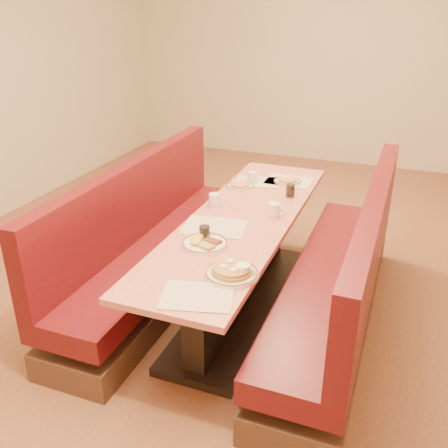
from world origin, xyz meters
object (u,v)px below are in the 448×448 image
(coffee_mug_a, at_px, (243,272))
(coffee_mug_b, at_px, (215,199))
(coffee_mug_d, at_px, (253,177))
(soda_tumbler_mid, at_px, (290,190))
(pancake_plate, at_px, (232,272))
(eggs_plate, at_px, (204,243))
(diner_table, at_px, (241,264))
(booth_right, at_px, (341,284))
(coffee_mug_c, at_px, (275,210))
(booth_left, at_px, (153,249))
(soda_tumbler_near, at_px, (205,233))

(coffee_mug_a, bearing_deg, coffee_mug_b, 113.72)
(coffee_mug_d, height_order, soda_tumbler_mid, soda_tumbler_mid)
(pancake_plate, distance_m, eggs_plate, 0.41)
(diner_table, xyz_separation_m, pancake_plate, (0.21, -0.78, 0.40))
(booth_right, xyz_separation_m, coffee_mug_c, (-0.52, 0.11, 0.44))
(booth_left, xyz_separation_m, coffee_mug_c, (0.94, 0.11, 0.44))
(booth_right, xyz_separation_m, pancake_plate, (-0.52, -0.78, 0.41))
(soda_tumbler_mid, bearing_deg, coffee_mug_d, 151.60)
(soda_tumbler_mid, bearing_deg, coffee_mug_a, -86.99)
(coffee_mug_c, bearing_deg, coffee_mug_b, -171.13)
(coffee_mug_b, distance_m, soda_tumbler_near, 0.58)
(pancake_plate, distance_m, coffee_mug_b, 1.04)
(booth_right, distance_m, pancake_plate, 1.02)
(booth_right, relative_size, pancake_plate, 8.07)
(booth_left, height_order, pancake_plate, booth_left)
(eggs_plate, distance_m, coffee_mug_b, 0.67)
(pancake_plate, relative_size, coffee_mug_c, 2.39)
(booth_right, xyz_separation_m, eggs_plate, (-0.81, -0.49, 0.41))
(diner_table, bearing_deg, coffee_mug_d, 102.44)
(pancake_plate, distance_m, soda_tumbler_near, 0.49)
(booth_right, distance_m, coffee_mug_a, 1.00)
(eggs_plate, height_order, soda_tumbler_mid, soda_tumbler_mid)
(coffee_mug_c, xyz_separation_m, coffee_mug_d, (-0.37, 0.63, -0.01))
(booth_left, xyz_separation_m, booth_right, (1.46, 0.00, 0.00))
(diner_table, height_order, soda_tumbler_mid, soda_tumbler_mid)
(booth_right, relative_size, coffee_mug_c, 19.30)
(pancake_plate, bearing_deg, eggs_plate, 135.56)
(pancake_plate, bearing_deg, booth_right, 56.20)
(booth_left, height_order, coffee_mug_c, booth_left)
(booth_left, height_order, coffee_mug_b, booth_left)
(diner_table, bearing_deg, coffee_mug_c, 27.48)
(soda_tumbler_near, bearing_deg, coffee_mug_c, 58.56)
(coffee_mug_a, bearing_deg, pancake_plate, 166.71)
(coffee_mug_c, height_order, soda_tumbler_near, coffee_mug_c)
(coffee_mug_a, xyz_separation_m, soda_tumbler_mid, (-0.07, 1.32, 0.00))
(pancake_plate, xyz_separation_m, soda_tumbler_mid, (0.00, 1.31, 0.02))
(eggs_plate, bearing_deg, coffee_mug_c, 64.30)
(pancake_plate, xyz_separation_m, coffee_mug_c, (-0.00, 0.89, 0.03))
(coffee_mug_a, height_order, coffee_mug_d, same)
(booth_left, xyz_separation_m, coffee_mug_b, (0.47, 0.15, 0.43))
(diner_table, xyz_separation_m, soda_tumbler_mid, (0.21, 0.53, 0.42))
(booth_right, bearing_deg, soda_tumbler_near, -153.92)
(booth_left, bearing_deg, diner_table, 0.00)
(booth_right, relative_size, eggs_plate, 8.44)
(soda_tumbler_near, xyz_separation_m, soda_tumbler_mid, (0.32, 0.94, 0.00))
(diner_table, height_order, coffee_mug_c, coffee_mug_c)
(booth_right, bearing_deg, booth_left, 180.00)
(diner_table, relative_size, soda_tumbler_mid, 26.26)
(eggs_plate, relative_size, coffee_mug_c, 2.29)
(booth_left, distance_m, soda_tumbler_mid, 1.17)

